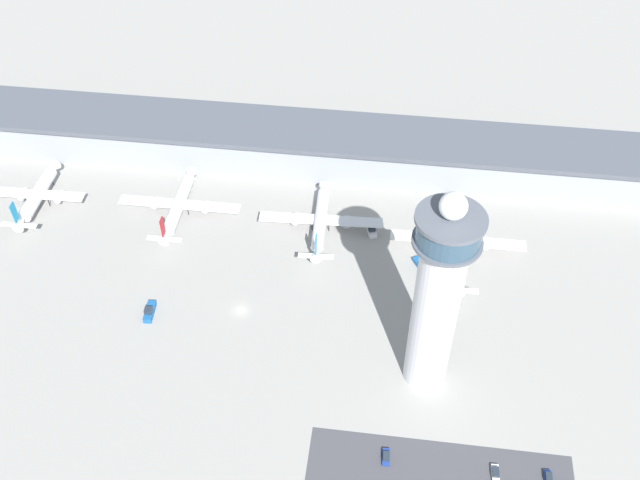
{
  "coord_description": "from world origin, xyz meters",
  "views": [
    {
      "loc": [
        39.69,
        -128.67,
        160.3
      ],
      "look_at": [
        20.58,
        20.92,
        10.9
      ],
      "focal_mm": 40.0,
      "sensor_mm": 36.0,
      "label": 1
    }
  ],
  "objects_px": {
    "airplane_gate_bravo": "(179,205)",
    "airplane_gate_charlie": "(320,220)",
    "airplane_gate_alpha": "(38,195)",
    "service_truck_baggage": "(371,230)",
    "service_truck_catering": "(150,312)",
    "car_silver_sedan": "(495,474)",
    "airplane_gate_delta": "(458,241)",
    "control_tower": "(437,296)",
    "car_maroon_suv": "(548,478)",
    "service_truck_fuel": "(422,266)",
    "car_navy_sedan": "(386,457)"
  },
  "relations": [
    {
      "from": "car_maroon_suv",
      "to": "car_silver_sedan",
      "type": "bearing_deg",
      "value": -178.06
    },
    {
      "from": "airplane_gate_bravo",
      "to": "airplane_gate_charlie",
      "type": "relative_size",
      "value": 1.02
    },
    {
      "from": "service_truck_baggage",
      "to": "car_navy_sedan",
      "type": "height_order",
      "value": "service_truck_baggage"
    },
    {
      "from": "airplane_gate_bravo",
      "to": "service_truck_catering",
      "type": "relative_size",
      "value": 5.41
    },
    {
      "from": "airplane_gate_delta",
      "to": "car_maroon_suv",
      "type": "bearing_deg",
      "value": -74.06
    },
    {
      "from": "service_truck_catering",
      "to": "airplane_gate_bravo",
      "type": "bearing_deg",
      "value": 93.52
    },
    {
      "from": "airplane_gate_delta",
      "to": "car_navy_sedan",
      "type": "relative_size",
      "value": 9.47
    },
    {
      "from": "control_tower",
      "to": "airplane_gate_bravo",
      "type": "bearing_deg",
      "value": 146.77
    },
    {
      "from": "service_truck_baggage",
      "to": "car_maroon_suv",
      "type": "xyz_separation_m",
      "value": [
        48.37,
        -79.6,
        -0.26
      ]
    },
    {
      "from": "airplane_gate_bravo",
      "to": "service_truck_catering",
      "type": "xyz_separation_m",
      "value": [
        2.64,
        -42.86,
        -3.08
      ]
    },
    {
      "from": "airplane_gate_bravo",
      "to": "control_tower",
      "type": "bearing_deg",
      "value": -33.23
    },
    {
      "from": "airplane_gate_charlie",
      "to": "car_maroon_suv",
      "type": "relative_size",
      "value": 9.83
    },
    {
      "from": "control_tower",
      "to": "service_truck_fuel",
      "type": "relative_size",
      "value": 7.7
    },
    {
      "from": "service_truck_fuel",
      "to": "airplane_gate_delta",
      "type": "bearing_deg",
      "value": 39.86
    },
    {
      "from": "car_maroon_suv",
      "to": "car_navy_sedan",
      "type": "height_order",
      "value": "car_maroon_suv"
    },
    {
      "from": "airplane_gate_alpha",
      "to": "service_truck_fuel",
      "type": "bearing_deg",
      "value": -5.79
    },
    {
      "from": "airplane_gate_charlie",
      "to": "airplane_gate_bravo",
      "type": "bearing_deg",
      "value": 177.79
    },
    {
      "from": "control_tower",
      "to": "car_silver_sedan",
      "type": "relative_size",
      "value": 13.15
    },
    {
      "from": "airplane_gate_charlie",
      "to": "control_tower",
      "type": "bearing_deg",
      "value": -56.23
    },
    {
      "from": "airplane_gate_alpha",
      "to": "service_truck_baggage",
      "type": "bearing_deg",
      "value": 0.64
    },
    {
      "from": "airplane_gate_delta",
      "to": "control_tower",
      "type": "bearing_deg",
      "value": -100.71
    },
    {
      "from": "service_truck_catering",
      "to": "service_truck_baggage",
      "type": "xyz_separation_m",
      "value": [
        60.94,
        42.38,
        -0.23
      ]
    },
    {
      "from": "car_silver_sedan",
      "to": "service_truck_baggage",
      "type": "bearing_deg",
      "value": 114.16
    },
    {
      "from": "airplane_gate_bravo",
      "to": "service_truck_fuel",
      "type": "relative_size",
      "value": 4.9
    },
    {
      "from": "airplane_gate_delta",
      "to": "service_truck_catering",
      "type": "height_order",
      "value": "airplane_gate_delta"
    },
    {
      "from": "control_tower",
      "to": "service_truck_catering",
      "type": "xyz_separation_m",
      "value": [
        -79.14,
        10.7,
        -30.81
      ]
    },
    {
      "from": "service_truck_fuel",
      "to": "car_silver_sedan",
      "type": "xyz_separation_m",
      "value": [
        19.14,
        -65.83,
        -0.28
      ]
    },
    {
      "from": "car_maroon_suv",
      "to": "airplane_gate_charlie",
      "type": "bearing_deg",
      "value": 129.61
    },
    {
      "from": "service_truck_baggage",
      "to": "car_silver_sedan",
      "type": "relative_size",
      "value": 1.49
    },
    {
      "from": "service_truck_fuel",
      "to": "car_maroon_suv",
      "type": "distance_m",
      "value": 72.65
    },
    {
      "from": "service_truck_catering",
      "to": "car_navy_sedan",
      "type": "bearing_deg",
      "value": -27.46
    },
    {
      "from": "control_tower",
      "to": "car_navy_sedan",
      "type": "relative_size",
      "value": 14.09
    },
    {
      "from": "control_tower",
      "to": "car_navy_sedan",
      "type": "bearing_deg",
      "value": -108.25
    },
    {
      "from": "control_tower",
      "to": "airplane_gate_delta",
      "type": "relative_size",
      "value": 1.49
    },
    {
      "from": "airplane_gate_alpha",
      "to": "service_truck_catering",
      "type": "height_order",
      "value": "airplane_gate_alpha"
    },
    {
      "from": "airplane_gate_alpha",
      "to": "car_silver_sedan",
      "type": "bearing_deg",
      "value": -28.19
    },
    {
      "from": "car_navy_sedan",
      "to": "car_maroon_suv",
      "type": "bearing_deg",
      "value": -0.81
    },
    {
      "from": "airplane_gate_alpha",
      "to": "service_truck_baggage",
      "type": "height_order",
      "value": "airplane_gate_alpha"
    },
    {
      "from": "service_truck_baggage",
      "to": "airplane_gate_charlie",
      "type": "bearing_deg",
      "value": -175.34
    },
    {
      "from": "control_tower",
      "to": "car_maroon_suv",
      "type": "xyz_separation_m",
      "value": [
        30.17,
        -26.51,
        -31.29
      ]
    },
    {
      "from": "airplane_gate_bravo",
      "to": "car_navy_sedan",
      "type": "bearing_deg",
      "value": -47.37
    },
    {
      "from": "airplane_gate_charlie",
      "to": "service_truck_catering",
      "type": "relative_size",
      "value": 5.31
    },
    {
      "from": "service_truck_catering",
      "to": "service_truck_baggage",
      "type": "bearing_deg",
      "value": 34.82
    },
    {
      "from": "car_silver_sedan",
      "to": "car_navy_sedan",
      "type": "relative_size",
      "value": 1.07
    },
    {
      "from": "service_truck_catering",
      "to": "airplane_gate_charlie",
      "type": "bearing_deg",
      "value": 42.66
    },
    {
      "from": "control_tower",
      "to": "service_truck_fuel",
      "type": "distance_m",
      "value": 49.78
    },
    {
      "from": "airplane_gate_bravo",
      "to": "airplane_gate_delta",
      "type": "distance_m",
      "value": 90.98
    },
    {
      "from": "car_maroon_suv",
      "to": "airplane_gate_delta",
      "type": "bearing_deg",
      "value": 105.94
    },
    {
      "from": "airplane_gate_charlie",
      "to": "service_truck_fuel",
      "type": "height_order",
      "value": "airplane_gate_charlie"
    },
    {
      "from": "control_tower",
      "to": "service_truck_fuel",
      "type": "xyz_separation_m",
      "value": [
        -1.44,
        38.9,
        -31.03
      ]
    }
  ]
}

